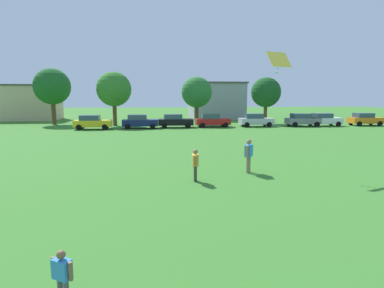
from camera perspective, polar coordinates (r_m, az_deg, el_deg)
The scene contains 19 objects.
ground_plane at distance 31.55m, azimuth -12.08°, elevation 1.25°, with size 160.00×160.00×0.00m, color #387528.
child_kite_flyer at distance 6.89m, azimuth -22.21°, elevation -20.55°, with size 0.45×0.36×1.10m.
adult_bystander at distance 16.65m, azimuth 10.12°, elevation -1.58°, with size 0.56×0.73×1.74m.
bystander_near_trees at distance 14.74m, azimuth 0.61°, elevation -3.30°, with size 0.31×0.72×1.51m.
kite at distance 18.41m, azimuth 15.28°, elevation 14.26°, with size 1.47×1.02×1.16m.
parked_car_yellow_0 at distance 39.71m, azimuth -17.41°, elevation 3.76°, with size 4.30×2.02×1.68m.
parked_car_navy_1 at distance 39.37m, azimuth -9.34°, elevation 4.00°, with size 4.30×2.02×1.68m.
parked_car_black_2 at distance 40.02m, azimuth -3.06°, elevation 4.18°, with size 4.30×2.02×1.68m.
parked_car_red_3 at distance 40.76m, azimuth 3.64°, elevation 4.25°, with size 4.30×2.02×1.68m.
parked_car_silver_4 at distance 42.10m, azimuth 11.29°, elevation 4.24°, with size 4.30×2.02×1.68m.
parked_car_gray_5 at distance 44.10m, azimuth 19.12°, elevation 4.13°, with size 4.30×2.02×1.68m.
parked_car_white_6 at distance 45.57m, azimuth 22.53°, elevation 4.08°, with size 4.30×2.02×1.68m.
parked_car_orange_7 at distance 48.65m, azimuth 28.55°, elevation 3.93°, with size 4.30×2.02×1.68m.
tree_left at distance 48.35m, azimuth -23.75°, elevation 9.37°, with size 4.93×4.93×7.68m.
tree_center at distance 43.78m, azimuth -13.80°, elevation 9.48°, with size 4.55×4.55×7.10m.
tree_right at distance 44.29m, azimuth 0.85°, elevation 9.22°, with size 4.19×4.19×6.54m.
tree_far_right at distance 46.83m, azimuth 13.10°, elevation 8.97°, with size 4.20×4.20×6.54m.
house_left at distance 56.80m, azimuth 4.24°, elevation 7.76°, with size 9.15×9.15×6.23m.
house_right at distance 59.38m, azimuth -27.35°, elevation 6.63°, with size 9.87×7.05×5.74m.
Camera 1 is at (2.85, -1.17, 3.94)m, focal length 29.81 mm.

